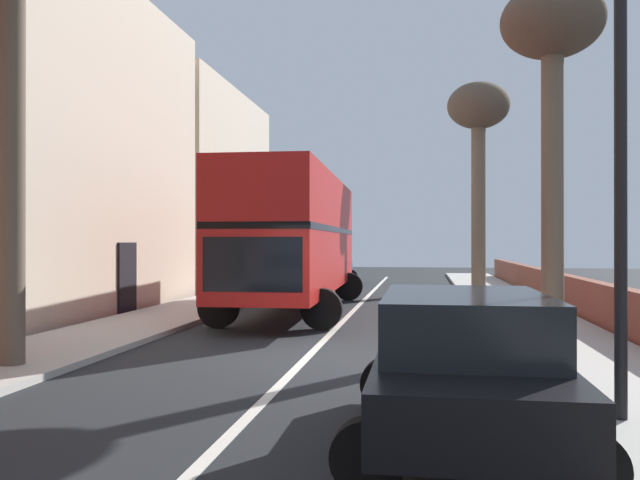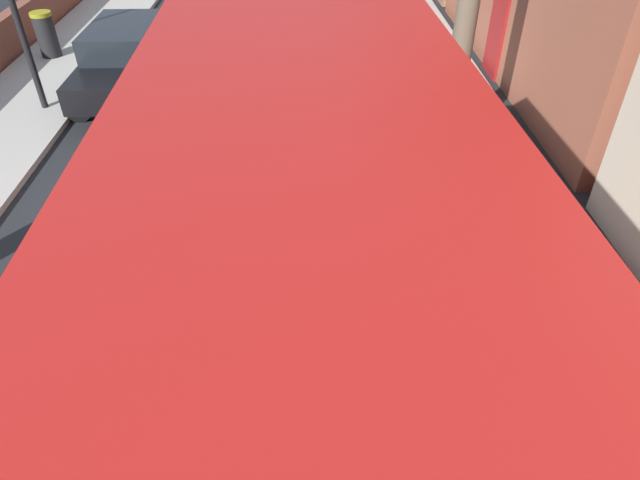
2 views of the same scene
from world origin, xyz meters
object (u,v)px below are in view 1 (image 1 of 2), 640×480
(street_tree_right_1, at_px, (478,121))
(lamppost_right, at_px, (621,93))
(double_decker_bus, at_px, (296,234))
(parked_car_black_right_1, at_px, (464,360))
(parked_car_blue_left_2, at_px, (331,266))
(street_tree_right_3, at_px, (552,46))

(street_tree_right_1, xyz_separation_m, lamppost_right, (-0.25, -21.31, -3.65))
(double_decker_bus, distance_m, street_tree_right_1, 12.80)
(parked_car_black_right_1, relative_size, parked_car_blue_left_2, 1.07)
(street_tree_right_3, relative_size, lamppost_right, 1.25)
(lamppost_right, bearing_deg, street_tree_right_3, 84.58)
(double_decker_bus, distance_m, street_tree_right_3, 8.82)
(parked_car_blue_left_2, relative_size, street_tree_right_1, 0.46)
(parked_car_blue_left_2, bearing_deg, lamppost_right, -74.52)
(parked_car_blue_left_2, bearing_deg, parked_car_black_right_1, -78.92)
(double_decker_bus, relative_size, street_tree_right_3, 1.46)
(double_decker_bus, distance_m, parked_car_black_right_1, 13.13)
(parked_car_blue_left_2, bearing_deg, street_tree_right_1, -24.66)
(parked_car_black_right_1, xyz_separation_m, street_tree_right_1, (2.05, 22.30, 6.53))
(double_decker_bus, bearing_deg, street_tree_right_1, 57.86)
(parked_car_black_right_1, bearing_deg, parked_car_blue_left_2, 101.08)
(street_tree_right_1, distance_m, street_tree_right_3, 13.84)
(double_decker_bus, xyz_separation_m, parked_car_blue_left_2, (-0.80, 13.18, -1.45))
(parked_car_blue_left_2, bearing_deg, double_decker_bus, -86.53)
(double_decker_bus, distance_m, lamppost_right, 12.94)
(lamppost_right, bearing_deg, parked_car_black_right_1, -151.24)
(street_tree_right_1, bearing_deg, parked_car_black_right_1, -95.25)
(double_decker_bus, xyz_separation_m, parked_car_black_right_1, (4.20, -12.36, -1.44))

